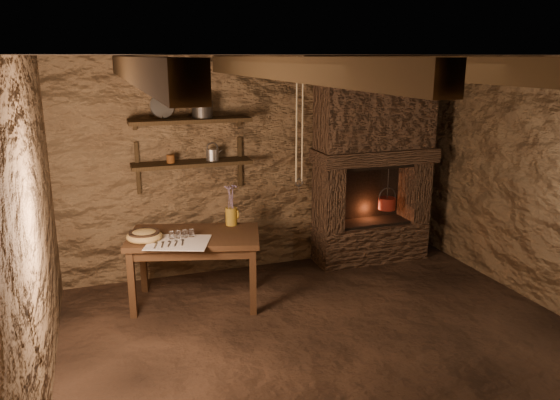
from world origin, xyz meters
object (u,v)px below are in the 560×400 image
object	(u,v)px
red_pot	(387,203)
wooden_bowl	(144,236)
work_table	(195,266)
stoneware_jug	(231,208)
iron_stockpot	(202,110)

from	to	relation	value
red_pot	wooden_bowl	bearing A→B (deg)	-170.18
wooden_bowl	red_pot	distance (m)	2.91
work_table	stoneware_jug	size ratio (longest dim) A/B	3.35
stoneware_jug	iron_stockpot	bearing A→B (deg)	100.43
wooden_bowl	red_pot	world-z (taller)	red_pot
red_pot	iron_stockpot	bearing A→B (deg)	176.81
work_table	stoneware_jug	xyz separation A→B (m)	(0.42, 0.18, 0.51)
stoneware_jug	red_pot	size ratio (longest dim) A/B	0.77
iron_stockpot	wooden_bowl	bearing A→B (deg)	-139.18
work_table	red_pot	world-z (taller)	red_pot
work_table	red_pot	size ratio (longest dim) A/B	2.59
red_pot	work_table	bearing A→B (deg)	-168.82
wooden_bowl	iron_stockpot	world-z (taller)	iron_stockpot
wooden_bowl	red_pot	bearing A→B (deg)	9.82
work_table	iron_stockpot	size ratio (longest dim) A/B	6.59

